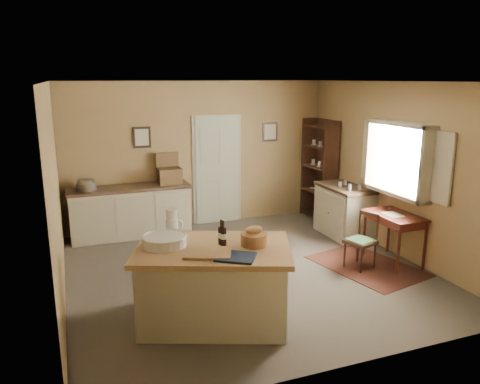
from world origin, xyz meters
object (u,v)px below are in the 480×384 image
object	(u,v)px
writing_desk	(395,220)
shelving_unit	(321,170)
desk_chair	(360,242)
right_cabinet	(344,211)
sideboard	(131,210)
work_island	(213,282)

from	to	relation	value
writing_desk	shelving_unit	bearing A→B (deg)	86.46
desk_chair	right_cabinet	distance (m)	1.49
writing_desk	shelving_unit	size ratio (longest dim) A/B	0.45
sideboard	shelving_unit	world-z (taller)	shelving_unit
sideboard	shelving_unit	xyz separation A→B (m)	(3.69, -0.20, 0.50)
work_island	desk_chair	bearing A→B (deg)	37.51
right_cabinet	shelving_unit	world-z (taller)	shelving_unit
work_island	writing_desk	xyz separation A→B (m)	(3.09, 0.73, 0.19)
desk_chair	shelving_unit	xyz separation A→B (m)	(0.74, 2.46, 0.58)
writing_desk	desk_chair	distance (m)	0.65
desk_chair	sideboard	bearing A→B (deg)	120.55
work_island	right_cabinet	distance (m)	3.73
desk_chair	shelving_unit	world-z (taller)	shelving_unit
writing_desk	right_cabinet	bearing A→B (deg)	90.01
desk_chair	shelving_unit	bearing A→B (deg)	55.76
desk_chair	right_cabinet	world-z (taller)	right_cabinet
writing_desk	desk_chair	xyz separation A→B (m)	(-0.59, -0.00, -0.26)
desk_chair	right_cabinet	size ratio (longest dim) A/B	0.73
writing_desk	desk_chair	size ratio (longest dim) A/B	1.10
sideboard	writing_desk	world-z (taller)	sideboard
writing_desk	shelving_unit	distance (m)	2.48
sideboard	right_cabinet	bearing A→B (deg)	-20.14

